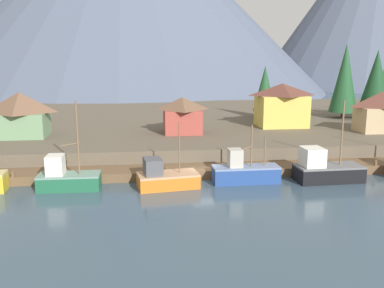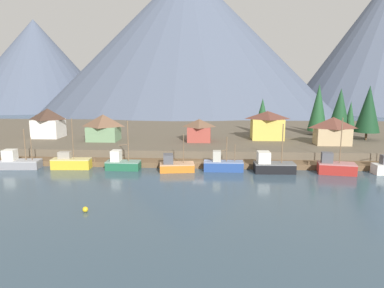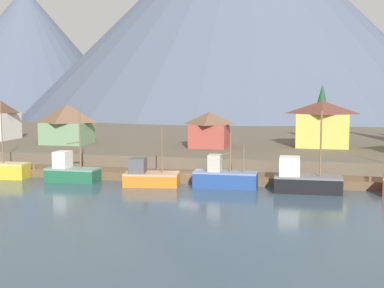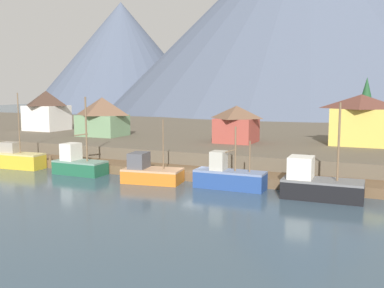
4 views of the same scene
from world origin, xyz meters
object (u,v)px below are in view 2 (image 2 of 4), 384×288
object	(u,v)px
fishing_boat_orange	(175,165)
conifer_back_left	(368,109)
fishing_boat_yellow	(71,163)
conifer_mid_right	(340,109)
channel_buoy	(85,209)
conifer_near_right	(262,114)
conifer_mid_left	(318,107)
fishing_boat_grey	(18,162)
house_yellow	(267,125)
house_tan	(333,131)
house_red	(199,130)
fishing_boat_green	(122,163)
fishing_boat_red	(335,167)
house_white	(48,123)
fishing_boat_black	(272,165)
fishing_boat_blue	(223,165)
house_green	(103,127)

from	to	relation	value
fishing_boat_orange	conifer_back_left	distance (m)	48.59
fishing_boat_yellow	fishing_boat_orange	world-z (taller)	fishing_boat_yellow
conifer_mid_right	channel_buoy	bearing A→B (deg)	-134.19
fishing_boat_yellow	conifer_near_right	distance (m)	50.30
fishing_boat_yellow	conifer_mid_left	bearing A→B (deg)	25.29
fishing_boat_grey	house_yellow	xyz separation A→B (m)	(48.89, 21.55, 4.70)
conifer_mid_left	channel_buoy	size ratio (longest dim) A/B	18.51
fishing_boat_orange	house_tan	xyz separation A→B (m)	(32.45, 15.34, 4.50)
fishing_boat_orange	channel_buoy	world-z (taller)	fishing_boat_orange
fishing_boat_orange	house_red	world-z (taller)	house_red
house_red	channel_buoy	bearing A→B (deg)	-107.86
house_red	conifer_back_left	world-z (taller)	conifer_back_left
fishing_boat_grey	fishing_boat_green	xyz separation A→B (m)	(19.50, 0.37, 0.00)
fishing_boat_grey	conifer_mid_right	distance (m)	72.93
conifer_mid_left	conifer_mid_right	distance (m)	5.09
conifer_back_left	channel_buoy	size ratio (longest dim) A/B	18.07
fishing_boat_red	conifer_mid_left	distance (m)	30.57
house_white	fishing_boat_red	bearing A→B (deg)	-18.99
house_tan	conifer_back_left	world-z (taller)	conifer_back_left
fishing_boat_yellow	channel_buoy	distance (m)	24.05
fishing_boat_grey	channel_buoy	bearing A→B (deg)	-50.48
fishing_boat_black	conifer_near_right	distance (m)	32.02
house_yellow	fishing_boat_red	bearing A→B (deg)	-67.80
conifer_mid_left	channel_buoy	bearing A→B (deg)	-130.06
house_yellow	conifer_near_right	world-z (taller)	conifer_near_right
fishing_boat_red	conifer_back_left	xyz separation A→B (m)	(14.09, 22.00, 8.51)
fishing_boat_blue	house_yellow	world-z (taller)	house_yellow
fishing_boat_yellow	fishing_boat_green	xyz separation A→B (m)	(9.67, -0.04, 0.05)
fishing_boat_black	house_green	size ratio (longest dim) A/B	1.22
fishing_boat_green	fishing_boat_orange	bearing A→B (deg)	-2.94
fishing_boat_red	conifer_mid_left	xyz separation A→B (m)	(4.76, 29.04, 8.29)
fishing_boat_black	house_green	world-z (taller)	fishing_boat_black
channel_buoy	house_green	bearing A→B (deg)	103.96
house_red	fishing_boat_blue	bearing A→B (deg)	-73.77
fishing_boat_blue	conifer_near_right	size ratio (longest dim) A/B	0.78
fishing_boat_yellow	house_green	world-z (taller)	fishing_boat_yellow
fishing_boat_green	fishing_boat_black	world-z (taller)	fishing_boat_green
fishing_boat_orange	conifer_mid_left	distance (m)	44.87
house_green	house_yellow	bearing A→B (deg)	6.58
house_tan	house_red	bearing A→B (deg)	174.69
house_white	conifer_mid_left	world-z (taller)	conifer_mid_left
house_yellow	conifer_mid_right	bearing A→B (deg)	16.53
house_green	house_tan	distance (m)	51.01
house_yellow	conifer_near_right	distance (m)	9.93
fishing_boat_black	fishing_boat_red	distance (m)	10.97
conifer_back_left	fishing_boat_black	bearing A→B (deg)	-138.99
fishing_boat_blue	house_green	world-z (taller)	house_green
fishing_boat_blue	house_white	world-z (taller)	house_white
house_red	conifer_mid_right	xyz separation A→B (m)	(34.26, 9.24, 4.26)
fishing_boat_green	conifer_mid_left	xyz separation A→B (m)	(43.02, 28.49, 8.34)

